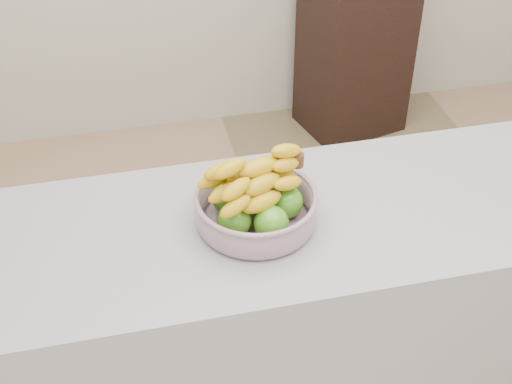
% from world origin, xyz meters
% --- Properties ---
extents(counter, '(2.00, 0.60, 0.90)m').
position_xyz_m(counter, '(0.00, 0.04, 0.45)').
color(counter, '#929199').
rests_on(counter, ground).
extents(cabinet, '(0.56, 0.49, 0.87)m').
position_xyz_m(cabinet, '(0.66, 1.78, 0.44)').
color(cabinet, black).
rests_on(cabinet, ground).
extents(fruit_bowl, '(0.32, 0.32, 0.20)m').
position_xyz_m(fruit_bowl, '(-0.25, 0.04, 0.96)').
color(fruit_bowl, '#9EB0BE').
rests_on(fruit_bowl, counter).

